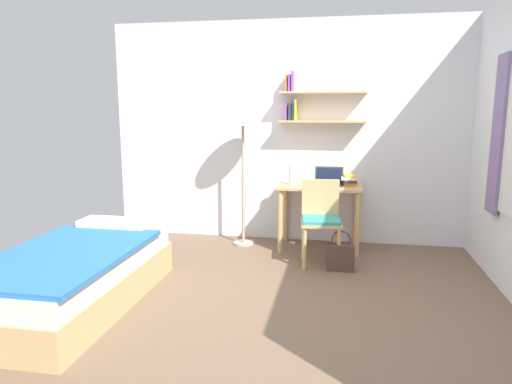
{
  "coord_description": "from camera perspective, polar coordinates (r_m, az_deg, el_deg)",
  "views": [
    {
      "loc": [
        0.58,
        -3.52,
        1.6
      ],
      "look_at": [
        -0.17,
        0.51,
        0.85
      ],
      "focal_mm": 32.59,
      "sensor_mm": 36.0,
      "label": 1
    }
  ],
  "objects": [
    {
      "name": "laptop",
      "position": [
        5.28,
        8.92,
        1.41
      ],
      "size": [
        0.32,
        0.21,
        0.2
      ],
      "color": "#2D2D33",
      "rests_on": "desk"
    },
    {
      "name": "ground_plane",
      "position": [
        3.91,
        1.09,
        -13.8
      ],
      "size": [
        5.28,
        5.28,
        0.0
      ],
      "primitive_type": "plane",
      "color": "brown"
    },
    {
      "name": "water_bottle",
      "position": [
        5.27,
        4.45,
        2.14
      ],
      "size": [
        0.07,
        0.07,
        0.23
      ],
      "primitive_type": "cylinder",
      "color": "silver",
      "rests_on": "desk"
    },
    {
      "name": "standing_lamp",
      "position": [
        5.31,
        -1.63,
        8.63
      ],
      "size": [
        0.43,
        0.43,
        1.62
      ],
      "color": "#B2A893",
      "rests_on": "ground_plane"
    },
    {
      "name": "desk_chair",
      "position": [
        4.83,
        7.95,
        -3.09
      ],
      "size": [
        0.45,
        0.45,
        0.86
      ],
      "color": "tan",
      "rests_on": "ground_plane"
    },
    {
      "name": "desk",
      "position": [
        5.32,
        7.84,
        -0.64
      ],
      "size": [
        0.93,
        0.59,
        0.74
      ],
      "color": "tan",
      "rests_on": "ground_plane"
    },
    {
      "name": "bed",
      "position": [
        4.12,
        -21.41,
        -9.62
      ],
      "size": [
        0.98,
        1.91,
        0.54
      ],
      "color": "tan",
      "rests_on": "ground_plane"
    },
    {
      "name": "wall_back",
      "position": [
        5.58,
        4.62,
        7.33
      ],
      "size": [
        4.4,
        0.27,
        2.6
      ],
      "color": "white",
      "rests_on": "ground_plane"
    },
    {
      "name": "handbag",
      "position": [
        4.72,
        10.33,
        -7.78
      ],
      "size": [
        0.27,
        0.12,
        0.41
      ],
      "color": "#4C382D",
      "rests_on": "ground_plane"
    },
    {
      "name": "book_stack",
      "position": [
        5.33,
        11.39,
        1.48
      ],
      "size": [
        0.18,
        0.24,
        0.11
      ],
      "color": "orange",
      "rests_on": "desk"
    }
  ]
}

